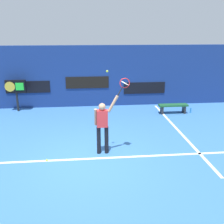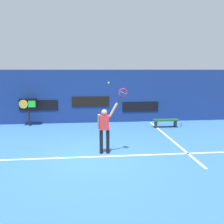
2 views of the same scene
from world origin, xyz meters
name	(u,v)px [view 1 (image 1 of 2)]	position (x,y,z in m)	size (l,w,h in m)	color
ground_plane	(90,158)	(0.00, 0.00, 0.00)	(18.00, 18.00, 0.00)	#3870B2
back_wall	(87,77)	(0.00, 5.91, 1.57)	(18.00, 0.20, 3.13)	navy
sponsor_banner_center	(87,83)	(0.00, 5.79, 1.27)	(2.20, 0.03, 0.60)	black
sponsor_banner_portside	(28,87)	(-3.00, 5.79, 1.10)	(2.20, 0.03, 0.60)	black
sponsor_banner_starboard	(144,88)	(3.00, 5.79, 0.93)	(2.20, 0.03, 0.60)	black
court_baseline	(90,159)	(0.00, -0.04, 0.01)	(10.00, 0.10, 0.01)	white
court_sideline	(178,130)	(3.57, 2.00, 0.01)	(0.10, 7.00, 0.01)	white
tennis_player	(103,124)	(0.44, 0.34, 1.01)	(0.76, 0.31, 1.94)	black
tennis_racket	(124,84)	(1.11, 0.33, 2.28)	(0.44, 0.27, 0.61)	black
tennis_ball	(107,71)	(0.59, 0.36, 2.67)	(0.07, 0.07, 0.07)	#CCE033
scoreboard_clock	(16,87)	(-3.46, 5.31, 1.19)	(0.96, 0.20, 1.56)	black
court_bench	(173,107)	(4.07, 4.20, 0.34)	(1.40, 0.36, 0.45)	#1E592D
water_bottle	(191,110)	(4.97, 4.20, 0.12)	(0.07, 0.07, 0.24)	#338CD8
spare_ball	(47,160)	(-1.31, -0.05, 0.03)	(0.07, 0.07, 0.07)	#CCE033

